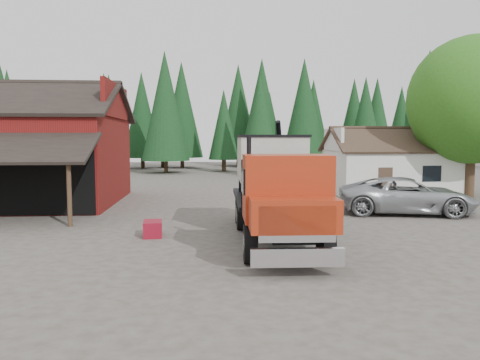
{
  "coord_description": "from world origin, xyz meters",
  "views": [
    {
      "loc": [
        0.15,
        -18.32,
        3.76
      ],
      "look_at": [
        1.9,
        4.01,
        1.8
      ],
      "focal_mm": 35.0,
      "sensor_mm": 36.0,
      "label": 1
    }
  ],
  "objects": [
    {
      "name": "near_pine_b",
      "position": [
        6.0,
        30.0,
        5.89
      ],
      "size": [
        3.96,
        3.96,
        10.4
      ],
      "color": "#382619",
      "rests_on": "ground"
    },
    {
      "name": "silver_car",
      "position": [
        10.38,
        4.35,
        0.92
      ],
      "size": [
        7.16,
        4.45,
        1.85
      ],
      "primitive_type": "imported",
      "rotation": [
        0.0,
        0.0,
        1.35
      ],
      "color": "#A5A9AD",
      "rests_on": "ground"
    },
    {
      "name": "conifer_backdrop",
      "position": [
        0.0,
        42.0,
        0.0
      ],
      "size": [
        76.0,
        16.0,
        16.0
      ],
      "primitive_type": null,
      "color": "black",
      "rests_on": "ground"
    },
    {
      "name": "ground",
      "position": [
        0.0,
        0.0,
        0.0
      ],
      "size": [
        120.0,
        120.0,
        0.0
      ],
      "primitive_type": "plane",
      "color": "#463F37",
      "rests_on": "ground"
    },
    {
      "name": "deciduous_tree",
      "position": [
        17.01,
        9.97,
        5.91
      ],
      "size": [
        8.0,
        8.0,
        10.2
      ],
      "color": "#382619",
      "rests_on": "ground"
    },
    {
      "name": "farmhouse",
      "position": [
        13.0,
        13.0,
        1.67
      ],
      "size": [
        8.6,
        6.42,
        4.65
      ],
      "color": "silver",
      "rests_on": "ground"
    },
    {
      "name": "equip_box",
      "position": [
        -1.83,
        -0.24,
        0.3
      ],
      "size": [
        0.79,
        1.15,
        0.6
      ],
      "primitive_type": "cube",
      "rotation": [
        0.0,
        0.0,
        0.08
      ],
      "color": "maroon",
      "rests_on": "ground"
    },
    {
      "name": "feed_truck",
      "position": [
        2.82,
        -1.17,
        2.13
      ],
      "size": [
        3.04,
        10.16,
        4.55
      ],
      "rotation": [
        0.0,
        0.0,
        -0.03
      ],
      "color": "black",
      "rests_on": "ground"
    },
    {
      "name": "near_pine_d",
      "position": [
        -4.0,
        34.0,
        7.39
      ],
      "size": [
        5.28,
        5.28,
        13.4
      ],
      "color": "#382619",
      "rests_on": "ground"
    },
    {
      "name": "near_pine_c",
      "position": [
        22.0,
        26.0,
        6.89
      ],
      "size": [
        4.84,
        4.84,
        12.4
      ],
      "color": "#382619",
      "rests_on": "ground"
    },
    {
      "name": "red_barn",
      "position": [
        -11.0,
        9.9,
        2.69
      ],
      "size": [
        12.8,
        13.63,
        7.18
      ],
      "color": "maroon",
      "rests_on": "ground"
    }
  ]
}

